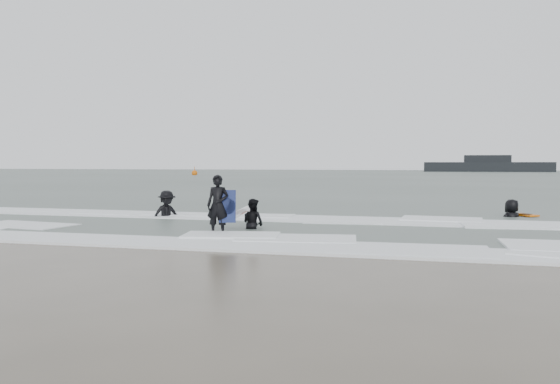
% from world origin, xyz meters
% --- Properties ---
extents(ground, '(320.00, 320.00, 0.00)m').
position_xyz_m(ground, '(0.00, 0.00, 0.00)').
color(ground, brown).
rests_on(ground, ground).
extents(sea, '(320.00, 320.00, 0.00)m').
position_xyz_m(sea, '(0.00, 80.00, 0.06)').
color(sea, '#47544C').
rests_on(sea, ground).
extents(surfer_centre, '(0.68, 0.48, 1.80)m').
position_xyz_m(surfer_centre, '(-0.90, 1.38, 0.00)').
color(surfer_centre, black).
rests_on(surfer_centre, ground).
extents(surfer_wading, '(0.94, 0.86, 1.55)m').
position_xyz_m(surfer_wading, '(-0.28, 2.78, 0.00)').
color(surfer_wading, black).
rests_on(surfer_wading, ground).
extents(surfer_breaker, '(1.34, 1.40, 1.92)m').
position_xyz_m(surfer_breaker, '(-4.67, 5.52, 0.00)').
color(surfer_breaker, black).
rests_on(surfer_breaker, ground).
extents(surfer_right_near, '(1.05, 0.96, 1.72)m').
position_xyz_m(surfer_right_near, '(8.19, 9.25, 0.00)').
color(surfer_right_near, black).
rests_on(surfer_right_near, ground).
extents(surfer_right_far, '(1.09, 1.06, 1.88)m').
position_xyz_m(surfer_right_far, '(8.16, 9.00, 0.00)').
color(surfer_right_far, black).
rests_on(surfer_right_far, ground).
extents(surf_foam, '(30.03, 9.06, 0.09)m').
position_xyz_m(surf_foam, '(0.00, 3.70, 0.04)').
color(surf_foam, white).
rests_on(surf_foam, ground).
extents(bodyboards, '(10.34, 8.59, 1.25)m').
position_xyz_m(bodyboards, '(2.51, 4.52, 0.50)').
color(bodyboards, '#0F1A49').
rests_on(bodyboards, ground).
extents(buoy, '(1.00, 1.00, 1.65)m').
position_xyz_m(buoy, '(-34.93, 75.33, 0.42)').
color(buoy, '#D15909').
rests_on(buoy, ground).
extents(vessel_horizon, '(30.34, 5.42, 4.12)m').
position_xyz_m(vessel_horizon, '(18.92, 130.93, 1.53)').
color(vessel_horizon, black).
rests_on(vessel_horizon, ground).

